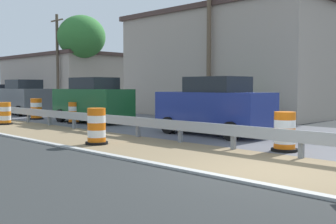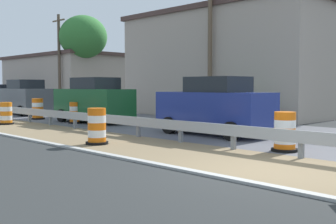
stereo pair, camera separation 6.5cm
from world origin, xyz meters
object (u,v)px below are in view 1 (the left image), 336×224
traffic_barrel_nearest (285,133)px  utility_pole_mid (57,59)px  car_distant_b (214,106)px  utility_pole_near (209,50)px  traffic_barrel_farther (36,110)px  car_lead_far_lane (23,97)px  traffic_barrel_far (5,115)px  traffic_barrel_close (97,128)px  car_lead_near_lane (92,100)px  traffic_barrel_mid (74,114)px

traffic_barrel_nearest → utility_pole_mid: 26.92m
car_distant_b → utility_pole_near: utility_pole_near is taller
traffic_barrel_nearest → traffic_barrel_farther: size_ratio=0.97×
car_lead_far_lane → traffic_barrel_far: bearing=149.4°
traffic_barrel_nearest → traffic_barrel_far: 13.50m
traffic_barrel_nearest → traffic_barrel_close: bearing=120.7°
traffic_barrel_close → car_lead_far_lane: 15.20m
traffic_barrel_nearest → car_lead_near_lane: (1.45, 11.25, 0.61)m
traffic_barrel_nearest → utility_pole_mid: (7.86, 25.50, 3.55)m
traffic_barrel_close → utility_pole_mid: utility_pole_mid is taller
traffic_barrel_far → car_lead_near_lane: (3.47, -2.10, 0.63)m
traffic_barrel_farther → car_distant_b: 11.41m
car_lead_near_lane → car_distant_b: bearing=179.7°
traffic_barrel_far → utility_pole_near: bearing=-27.5°
car_lead_far_lane → utility_pole_near: utility_pole_near is taller
traffic_barrel_nearest → car_lead_near_lane: size_ratio=0.24×
traffic_barrel_close → traffic_barrel_far: size_ratio=1.08×
car_lead_near_lane → utility_pole_near: (5.69, -2.67, 2.62)m
traffic_barrel_nearest → car_lead_far_lane: (1.77, 19.28, 0.60)m
utility_pole_near → traffic_barrel_farther: bearing=135.5°
traffic_barrel_far → car_lead_far_lane: car_lead_far_lane is taller
utility_pole_near → utility_pole_mid: 16.94m
traffic_barrel_nearest → utility_pole_near: bearing=50.2°
traffic_barrel_farther → utility_pole_mid: 13.21m
traffic_barrel_farther → car_lead_far_lane: bearing=72.9°
traffic_barrel_far → utility_pole_near: size_ratio=0.15×
utility_pole_mid → traffic_barrel_mid: bearing=-117.6°
traffic_barrel_nearest → traffic_barrel_close: size_ratio=0.97×
traffic_barrel_farther → utility_pole_near: bearing=-44.5°
traffic_barrel_mid → traffic_barrel_far: bearing=145.6°
traffic_barrel_nearest → car_distant_b: size_ratio=0.25×
traffic_barrel_close → traffic_barrel_mid: bearing=62.9°
car_lead_near_lane → traffic_barrel_farther: bearing=12.5°
traffic_barrel_close → car_lead_near_lane: (4.32, 6.43, 0.59)m
traffic_barrel_far → car_distant_b: (3.63, -9.57, 0.60)m
traffic_barrel_nearest → utility_pole_near: 11.62m
traffic_barrel_mid → traffic_barrel_close: bearing=-117.1°
traffic_barrel_mid → utility_pole_near: utility_pole_near is taller
car_lead_far_lane → car_lead_near_lane: bearing=179.7°
traffic_barrel_far → car_distant_b: bearing=-69.2°
traffic_barrel_close → utility_pole_mid: (10.73, 20.68, 3.53)m
traffic_barrel_nearest → traffic_barrel_close: traffic_barrel_close is taller
car_lead_near_lane → car_lead_far_lane: size_ratio=1.01×
traffic_barrel_nearest → traffic_barrel_mid: size_ratio=1.06×
traffic_barrel_nearest → car_lead_far_lane: size_ratio=0.25×
car_lead_far_lane → car_distant_b: size_ratio=1.00×
car_lead_far_lane → utility_pole_mid: utility_pole_mid is taller
traffic_barrel_mid → car_lead_near_lane: car_lead_near_lane is taller
traffic_barrel_far → utility_pole_mid: size_ratio=0.13×
traffic_barrel_nearest → car_distant_b: (1.61, 3.78, 0.57)m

